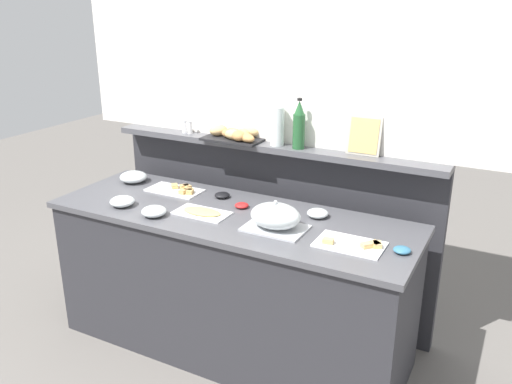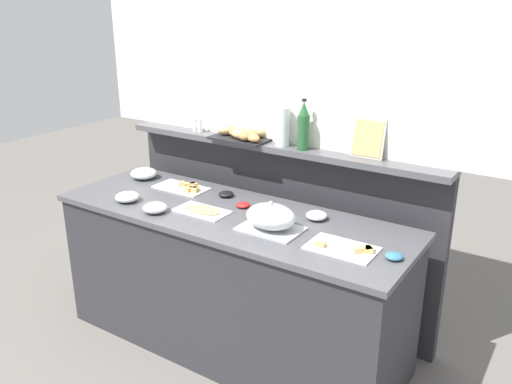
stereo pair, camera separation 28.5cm
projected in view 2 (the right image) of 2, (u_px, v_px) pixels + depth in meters
ground_plane at (279, 303)px, 3.96m from camera, size 12.00×12.00×0.00m
buffet_counter at (231, 281)px, 3.33m from camera, size 2.22×0.75×0.93m
back_ledge_unit at (277, 224)px, 3.70m from camera, size 2.30×0.22×1.24m
upper_wall_panel at (282, 34)px, 3.29m from camera, size 2.90×0.08×1.36m
sandwich_platter_front at (345, 248)px, 2.70m from camera, size 0.35×0.22×0.04m
sandwich_platter_rear at (184, 187)px, 3.56m from camera, size 0.36×0.19×0.04m
cold_cuts_platter at (202, 210)px, 3.18m from camera, size 0.33×0.18×0.02m
serving_cloche at (271, 218)px, 2.91m from camera, size 0.34×0.24×0.17m
glass_bowl_large at (127, 197)px, 3.34m from camera, size 0.15×0.15×0.06m
glass_bowl_medium at (155, 208)px, 3.17m from camera, size 0.15×0.15×0.06m
glass_bowl_small at (144, 174)px, 3.76m from camera, size 0.19×0.19×0.07m
glass_bowl_extra at (317, 216)px, 3.07m from camera, size 0.12×0.12×0.05m
condiment_bowl_teal at (243, 205)px, 3.25m from camera, size 0.09×0.09×0.03m
condiment_bowl_dark at (394, 256)px, 2.60m from camera, size 0.09×0.09×0.03m
condiment_bowl_cream at (226, 194)px, 3.42m from camera, size 0.10×0.10×0.03m
wine_bottle_green at (303, 127)px, 3.27m from camera, size 0.08×0.08×0.32m
salt_shaker at (195, 125)px, 3.76m from camera, size 0.03×0.03×0.09m
pepper_shaker at (200, 126)px, 3.73m from camera, size 0.03×0.03×0.09m
bread_basket at (243, 134)px, 3.54m from camera, size 0.42×0.30×0.08m
framed_picture at (368, 138)px, 3.11m from camera, size 0.20×0.05×0.24m
water_carafe at (283, 127)px, 3.36m from camera, size 0.09×0.09×0.25m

